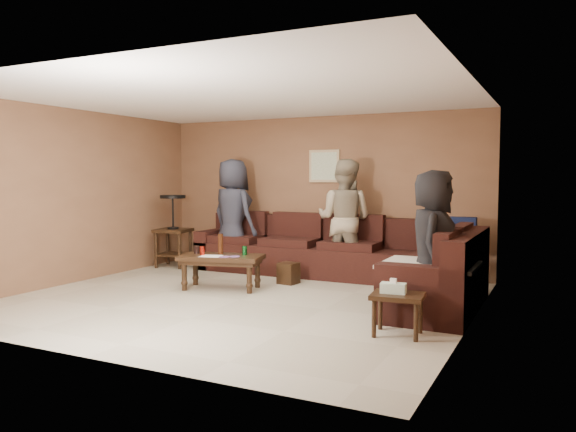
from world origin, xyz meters
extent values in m
plane|color=#B7B19B|center=(0.00, 0.00, 0.00)|extent=(5.50, 5.50, 0.00)
cube|color=white|center=(0.00, 0.00, 2.45)|extent=(5.50, 5.00, 0.10)
cube|color=brown|center=(0.00, 2.50, 1.25)|extent=(5.50, 0.10, 2.50)
cube|color=brown|center=(0.00, -2.50, 1.25)|extent=(5.50, 0.10, 2.50)
cube|color=brown|center=(-2.75, 0.00, 1.25)|extent=(0.10, 5.00, 2.50)
cube|color=brown|center=(2.75, 0.00, 1.25)|extent=(0.10, 5.00, 2.50)
cube|color=black|center=(0.00, 2.05, 0.23)|extent=(3.70, 0.90, 0.45)
cube|color=black|center=(0.00, 2.38, 0.68)|extent=(3.70, 0.24, 0.45)
cube|color=black|center=(-1.73, 2.05, 0.32)|extent=(0.24, 0.90, 0.63)
cube|color=black|center=(2.30, 0.60, 0.23)|extent=(0.90, 2.00, 0.45)
cube|color=black|center=(2.63, 0.60, 0.68)|extent=(0.24, 2.00, 0.45)
cube|color=black|center=(2.30, -0.28, 0.32)|extent=(0.90, 0.24, 0.63)
cube|color=#131A3D|center=(2.30, 2.05, 0.75)|extent=(0.45, 0.14, 0.45)
cube|color=beige|center=(2.30, 0.15, 0.58)|extent=(1.00, 0.85, 0.04)
cube|color=black|center=(-0.57, 0.47, 0.43)|extent=(1.21, 0.81, 0.06)
cube|color=black|center=(-0.57, 0.47, 0.37)|extent=(1.11, 0.71, 0.05)
cylinder|color=black|center=(-0.96, 0.16, 0.20)|extent=(0.07, 0.07, 0.40)
cylinder|color=black|center=(-0.08, 0.38, 0.20)|extent=(0.07, 0.07, 0.40)
cylinder|color=black|center=(-1.06, 0.55, 0.20)|extent=(0.07, 0.07, 0.40)
cylinder|color=black|center=(-0.18, 0.77, 0.20)|extent=(0.07, 0.07, 0.40)
cylinder|color=red|center=(-0.81, 0.36, 0.52)|extent=(0.07, 0.07, 0.12)
cylinder|color=#167E30|center=(-0.30, 0.64, 0.52)|extent=(0.07, 0.07, 0.12)
cylinder|color=#361A0C|center=(-0.65, 0.57, 0.60)|extent=(0.07, 0.07, 0.28)
cylinder|color=black|center=(-0.96, 0.45, 0.52)|extent=(0.08, 0.08, 0.11)
cube|color=white|center=(-0.64, 0.32, 0.47)|extent=(0.33, 0.28, 0.00)
cylinder|color=#BE4376|center=(-0.44, 0.34, 0.47)|extent=(0.14, 0.14, 0.01)
cylinder|color=#BE4376|center=(-0.33, 0.42, 0.47)|extent=(0.14, 0.14, 0.01)
cube|color=black|center=(-2.35, 1.72, 0.62)|extent=(0.63, 0.63, 0.05)
cube|color=black|center=(-2.35, 1.72, 0.21)|extent=(0.55, 0.55, 0.03)
cylinder|color=black|center=(-2.52, 1.47, 0.31)|extent=(0.05, 0.05, 0.62)
cylinder|color=black|center=(-2.10, 1.55, 0.31)|extent=(0.05, 0.05, 0.62)
cylinder|color=black|center=(-2.60, 1.89, 0.31)|extent=(0.05, 0.05, 0.62)
cylinder|color=black|center=(-2.19, 1.97, 0.31)|extent=(0.05, 0.05, 0.62)
cylinder|color=black|center=(-2.35, 1.72, 0.66)|extent=(0.19, 0.19, 0.03)
cylinder|color=black|center=(-2.35, 1.72, 0.93)|extent=(0.03, 0.03, 0.51)
cylinder|color=black|center=(-2.35, 1.72, 1.19)|extent=(0.43, 0.43, 0.05)
cube|color=black|center=(2.18, -0.67, 0.38)|extent=(0.53, 0.45, 0.04)
cylinder|color=black|center=(2.00, -0.84, 0.19)|extent=(0.04, 0.04, 0.38)
cylinder|color=black|center=(2.39, -0.80, 0.19)|extent=(0.04, 0.04, 0.38)
cylinder|color=black|center=(1.97, -0.54, 0.19)|extent=(0.04, 0.04, 0.38)
cylinder|color=black|center=(2.36, -0.50, 0.19)|extent=(0.04, 0.04, 0.38)
cube|color=white|center=(2.13, -0.67, 0.46)|extent=(0.25, 0.14, 0.10)
cube|color=white|center=(2.13, -0.67, 0.53)|extent=(0.06, 0.04, 0.05)
cube|color=black|center=(0.08, 1.22, 0.15)|extent=(0.28, 0.28, 0.30)
cube|color=tan|center=(0.10, 2.48, 1.70)|extent=(0.52, 0.03, 0.52)
cube|color=silver|center=(0.10, 2.46, 1.70)|extent=(0.44, 0.01, 0.44)
imported|color=#272A37|center=(-1.28, 1.92, 0.91)|extent=(1.03, 0.83, 1.82)
imported|color=gray|center=(0.63, 1.98, 0.90)|extent=(0.88, 0.70, 1.79)
imported|color=black|center=(2.32, 0.20, 0.80)|extent=(0.60, 0.84, 1.60)
camera|label=1|loc=(3.58, -5.91, 1.53)|focal=35.00mm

